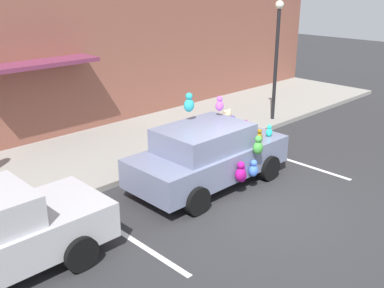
{
  "coord_description": "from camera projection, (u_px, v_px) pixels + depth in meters",
  "views": [
    {
      "loc": [
        -7.27,
        -5.41,
        4.75
      ],
      "look_at": [
        0.07,
        2.13,
        0.9
      ],
      "focal_mm": 42.07,
      "sensor_mm": 36.0,
      "label": 1
    }
  ],
  "objects": [
    {
      "name": "ground_plane",
      "position": [
        256.0,
        206.0,
        10.03
      ],
      "size": [
        60.0,
        60.0,
        0.0
      ],
      "primitive_type": "plane",
      "color": "#2D2D30"
    },
    {
      "name": "sidewalk",
      "position": [
        123.0,
        147.0,
        13.37
      ],
      "size": [
        24.0,
        4.0,
        0.15
      ],
      "primitive_type": "cube",
      "color": "gray",
      "rests_on": "ground"
    },
    {
      "name": "storefront_building",
      "position": [
        76.0,
        34.0,
        13.74
      ],
      "size": [
        24.0,
        1.25,
        6.4
      ],
      "color": "brown",
      "rests_on": "ground"
    },
    {
      "name": "parking_stripe_front",
      "position": [
        291.0,
        161.0,
        12.55
      ],
      "size": [
        0.12,
        3.6,
        0.01
      ],
      "primitive_type": "cube",
      "color": "silver",
      "rests_on": "ground"
    },
    {
      "name": "parking_stripe_rear",
      "position": [
        127.0,
        236.0,
        8.86
      ],
      "size": [
        0.12,
        3.6,
        0.01
      ],
      "primitive_type": "cube",
      "color": "silver",
      "rests_on": "ground"
    },
    {
      "name": "plush_covered_car",
      "position": [
        209.0,
        155.0,
        10.81
      ],
      "size": [
        4.12,
        2.05,
        2.24
      ],
      "color": "slate",
      "rests_on": "ground"
    },
    {
      "name": "teddy_bear_on_sidewalk",
      "position": [
        227.0,
        122.0,
        14.29
      ],
      "size": [
        0.4,
        0.33,
        0.77
      ],
      "color": "beige",
      "rests_on": "sidewalk"
    },
    {
      "name": "street_lamp_post",
      "position": [
        277.0,
        49.0,
        15.0
      ],
      "size": [
        0.28,
        0.28,
        3.98
      ],
      "color": "black",
      "rests_on": "sidewalk"
    }
  ]
}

